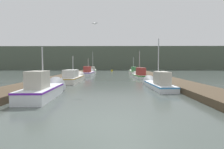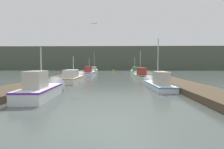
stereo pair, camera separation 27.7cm
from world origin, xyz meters
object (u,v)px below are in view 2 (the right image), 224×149
(fishing_boat_0, at_px, (43,89))
(fishing_boat_1, at_px, (157,83))
(seagull_lead, at_px, (94,24))
(fishing_boat_3, at_px, (140,75))
(mooring_piling_0, at_px, (138,70))
(channel_buoy, at_px, (113,71))
(fishing_boat_6, at_px, (94,71))
(fishing_boat_4, at_px, (90,73))
(fishing_boat_5, at_px, (135,71))
(mooring_piling_1, at_px, (33,86))
(fishing_boat_2, at_px, (74,78))

(fishing_boat_0, relative_size, fishing_boat_1, 0.86)
(fishing_boat_0, distance_m, seagull_lead, 7.29)
(fishing_boat_3, relative_size, mooring_piling_0, 3.66)
(channel_buoy, bearing_deg, fishing_boat_6, -120.53)
(fishing_boat_4, bearing_deg, fishing_boat_6, 91.89)
(fishing_boat_1, relative_size, channel_buoy, 5.63)
(fishing_boat_6, xyz_separation_m, channel_buoy, (4.16, 7.05, -0.32))
(fishing_boat_0, distance_m, fishing_boat_6, 27.86)
(fishing_boat_0, bearing_deg, fishing_boat_5, 68.39)
(fishing_boat_5, bearing_deg, fishing_boat_0, -109.52)
(fishing_boat_0, bearing_deg, mooring_piling_1, 135.91)
(fishing_boat_5, height_order, seagull_lead, seagull_lead)
(fishing_boat_2, bearing_deg, mooring_piling_1, -95.88)
(mooring_piling_0, bearing_deg, fishing_boat_4, -141.51)
(mooring_piling_0, bearing_deg, fishing_boat_2, -118.84)
(fishing_boat_3, xyz_separation_m, fishing_boat_4, (-8.07, 4.52, -0.00))
(fishing_boat_4, bearing_deg, mooring_piling_1, -94.01)
(fishing_boat_1, xyz_separation_m, seagull_lead, (-5.45, 0.33, 5.17))
(fishing_boat_2, bearing_deg, channel_buoy, 81.76)
(mooring_piling_0, relative_size, seagull_lead, 2.44)
(fishing_boat_6, xyz_separation_m, seagull_lead, (3.06, -23.41, 5.11))
(fishing_boat_1, relative_size, fishing_boat_2, 0.95)
(fishing_boat_1, xyz_separation_m, fishing_boat_5, (0.05, 19.59, 0.07))
(fishing_boat_4, xyz_separation_m, channel_buoy, (3.81, 16.01, -0.32))
(fishing_boat_6, height_order, seagull_lead, seagull_lead)
(fishing_boat_4, xyz_separation_m, fishing_boat_5, (8.21, 4.81, 0.01))
(fishing_boat_2, bearing_deg, fishing_boat_1, -29.58)
(fishing_boat_4, relative_size, mooring_piling_0, 4.33)
(mooring_piling_1, bearing_deg, fishing_boat_2, 83.48)
(mooring_piling_1, relative_size, seagull_lead, 1.90)
(fishing_boat_2, xyz_separation_m, channel_buoy, (4.05, 25.90, -0.31))
(fishing_boat_2, relative_size, mooring_piling_0, 4.67)
(fishing_boat_1, relative_size, mooring_piling_1, 5.72)
(fishing_boat_0, relative_size, channel_buoy, 4.86)
(fishing_boat_2, height_order, mooring_piling_0, fishing_boat_2)
(fishing_boat_1, distance_m, fishing_boat_3, 10.26)
(fishing_boat_0, bearing_deg, fishing_boat_3, 58.18)
(fishing_boat_5, xyz_separation_m, seagull_lead, (-5.49, -19.26, 5.10))
(fishing_boat_5, bearing_deg, channel_buoy, 111.03)
(fishing_boat_6, distance_m, mooring_piling_1, 26.86)
(fishing_boat_6, bearing_deg, channel_buoy, 53.53)
(fishing_boat_0, distance_m, mooring_piling_0, 27.86)
(fishing_boat_0, height_order, channel_buoy, fishing_boat_0)
(fishing_boat_4, bearing_deg, channel_buoy, 76.29)
(fishing_boat_3, bearing_deg, mooring_piling_1, -130.60)
(mooring_piling_0, bearing_deg, channel_buoy, 122.23)
(fishing_boat_2, xyz_separation_m, fishing_boat_3, (8.31, 5.36, 0.00))
(fishing_boat_1, xyz_separation_m, mooring_piling_0, (1.10, 22.15, 0.26))
(fishing_boat_1, bearing_deg, fishing_boat_5, 87.02)
(fishing_boat_6, relative_size, mooring_piling_1, 4.95)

